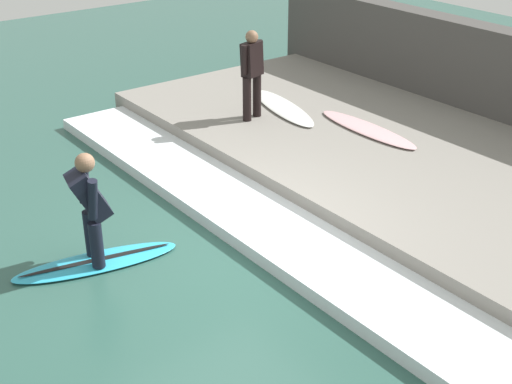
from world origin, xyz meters
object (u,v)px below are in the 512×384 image
(surfer_waiting_near, at_px, (252,70))
(surfer_riding, at_px, (90,203))
(surfboard_spare, at_px, (367,129))
(surfboard_waiting_near, at_px, (283,107))
(surfboard_riding, at_px, (96,262))

(surfer_waiting_near, bearing_deg, surfer_riding, -151.97)
(surfer_waiting_near, height_order, surfboard_spare, surfer_waiting_near)
(surfer_waiting_near, relative_size, surfboard_spare, 0.71)
(surfboard_waiting_near, bearing_deg, surfboard_spare, -74.98)
(surfer_riding, relative_size, surfboard_waiting_near, 0.65)
(surfer_waiting_near, xyz_separation_m, surfboard_waiting_near, (0.70, 0.02, -0.81))
(surfboard_riding, relative_size, surfer_waiting_near, 1.38)
(surfboard_spare, bearing_deg, surfboard_waiting_near, 105.02)
(surfboard_riding, distance_m, surfer_riding, 0.80)
(surfboard_riding, xyz_separation_m, surfer_riding, (0.00, 0.00, 0.80))
(surfer_riding, bearing_deg, surfer_waiting_near, 28.03)
(surfboard_waiting_near, bearing_deg, surfer_waiting_near, -178.02)
(surfboard_spare, bearing_deg, surfboard_riding, -174.36)
(surfer_waiting_near, xyz_separation_m, surfboard_spare, (1.14, -1.59, -0.81))
(surfboard_waiting_near, relative_size, surfboard_spare, 1.02)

